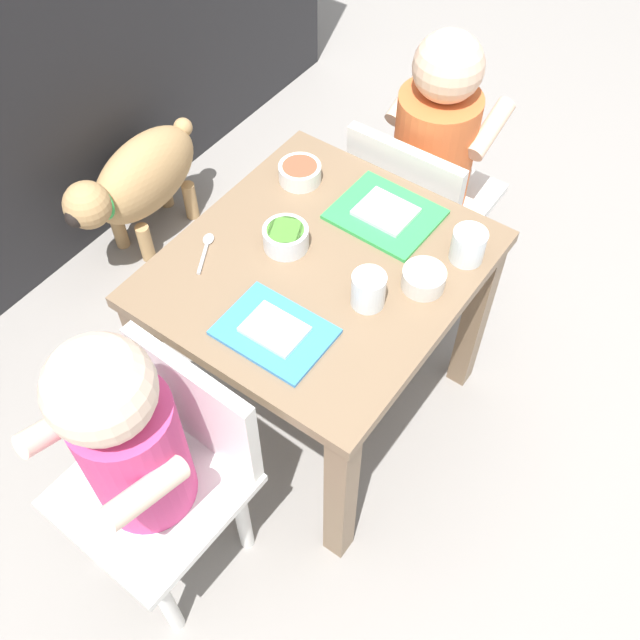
% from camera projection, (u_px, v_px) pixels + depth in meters
% --- Properties ---
extents(ground_plane, '(7.00, 7.00, 0.00)m').
position_uv_depth(ground_plane, '(320.00, 401.00, 1.67)').
color(ground_plane, gray).
extents(dining_table, '(0.56, 0.51, 0.47)m').
position_uv_depth(dining_table, '(320.00, 296.00, 1.37)').
color(dining_table, '#7A6047').
rests_on(dining_table, ground).
extents(seated_child_left, '(0.29, 0.29, 0.70)m').
position_uv_depth(seated_child_left, '(136.00, 443.00, 1.12)').
color(seated_child_left, white).
rests_on(seated_child_left, ground).
extents(seated_child_right, '(0.28, 0.28, 0.69)m').
position_uv_depth(seated_child_right, '(432.00, 148.00, 1.56)').
color(seated_child_right, white).
rests_on(seated_child_right, ground).
extents(dog, '(0.45, 0.17, 0.31)m').
position_uv_depth(dog, '(139.00, 180.00, 1.84)').
color(dog, tan).
rests_on(dog, ground).
extents(food_tray_left, '(0.13, 0.18, 0.02)m').
position_uv_depth(food_tray_left, '(275.00, 331.00, 1.20)').
color(food_tray_left, '#388CD8').
rests_on(food_tray_left, dining_table).
extents(food_tray_right, '(0.16, 0.19, 0.02)m').
position_uv_depth(food_tray_right, '(385.00, 214.00, 1.37)').
color(food_tray_right, green).
rests_on(food_tray_right, dining_table).
extents(water_cup_left, '(0.06, 0.06, 0.07)m').
position_uv_depth(water_cup_left, '(368.00, 291.00, 1.22)').
color(water_cup_left, white).
rests_on(water_cup_left, dining_table).
extents(water_cup_right, '(0.06, 0.06, 0.06)m').
position_uv_depth(water_cup_right, '(468.00, 247.00, 1.29)').
color(water_cup_right, white).
rests_on(water_cup_right, dining_table).
extents(veggie_bowl_far, '(0.08, 0.08, 0.03)m').
position_uv_depth(veggie_bowl_far, '(300.00, 172.00, 1.42)').
color(veggie_bowl_far, white).
rests_on(veggie_bowl_far, dining_table).
extents(cereal_bowl_right_side, '(0.08, 0.08, 0.04)m').
position_uv_depth(cereal_bowl_right_side, '(285.00, 237.00, 1.31)').
color(cereal_bowl_right_side, white).
rests_on(cereal_bowl_right_side, dining_table).
extents(veggie_bowl_near, '(0.08, 0.08, 0.04)m').
position_uv_depth(veggie_bowl_near, '(424.00, 278.00, 1.25)').
color(veggie_bowl_near, silver).
rests_on(veggie_bowl_near, dining_table).
extents(spoon_by_left_tray, '(0.09, 0.06, 0.01)m').
position_uv_depth(spoon_by_left_tray, '(206.00, 249.00, 1.32)').
color(spoon_by_left_tray, silver).
rests_on(spoon_by_left_tray, dining_table).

